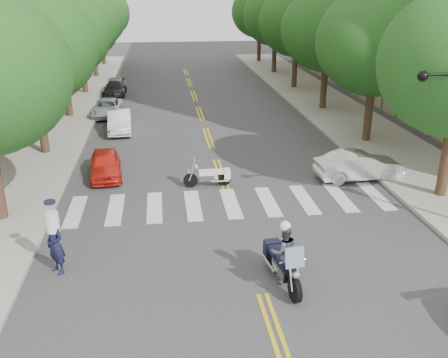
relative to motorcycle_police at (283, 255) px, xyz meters
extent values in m
plane|color=#38383A|center=(-0.71, -0.57, -0.91)|extent=(140.00, 140.00, 0.00)
cube|color=#9E9991|center=(-10.21, 21.43, -0.84)|extent=(5.00, 60.00, 0.15)
cube|color=#9E9991|center=(8.79, 21.43, -0.84)|extent=(5.00, 60.00, 0.15)
cylinder|color=#382316|center=(-9.51, 13.43, 0.75)|extent=(0.44, 0.44, 3.32)
ellipsoid|color=#254D16|center=(-9.51, 13.43, 4.65)|extent=(6.40, 6.40, 5.76)
cylinder|color=#382316|center=(-9.51, 21.43, 0.75)|extent=(0.44, 0.44, 3.32)
ellipsoid|color=#254D16|center=(-9.51, 21.43, 4.65)|extent=(6.40, 6.40, 5.76)
cylinder|color=#382316|center=(-9.51, 29.43, 0.75)|extent=(0.44, 0.44, 3.32)
ellipsoid|color=#254D16|center=(-9.51, 29.43, 4.65)|extent=(6.40, 6.40, 5.76)
cylinder|color=#382316|center=(-9.51, 37.43, 0.75)|extent=(0.44, 0.44, 3.32)
ellipsoid|color=#254D16|center=(-9.51, 37.43, 4.65)|extent=(6.40, 6.40, 5.76)
cylinder|color=#382316|center=(-9.51, 45.43, 0.75)|extent=(0.44, 0.44, 3.32)
ellipsoid|color=#254D16|center=(-9.51, 45.43, 4.65)|extent=(6.40, 6.40, 5.76)
cylinder|color=#382316|center=(8.09, 5.43, 0.75)|extent=(0.44, 0.44, 3.32)
cylinder|color=#382316|center=(8.09, 13.43, 0.75)|extent=(0.44, 0.44, 3.32)
ellipsoid|color=#254D16|center=(8.09, 13.43, 4.65)|extent=(6.40, 6.40, 5.76)
cylinder|color=#382316|center=(8.09, 21.43, 0.75)|extent=(0.44, 0.44, 3.32)
ellipsoid|color=#254D16|center=(8.09, 21.43, 4.65)|extent=(6.40, 6.40, 5.76)
cylinder|color=#382316|center=(8.09, 29.43, 0.75)|extent=(0.44, 0.44, 3.32)
ellipsoid|color=#254D16|center=(8.09, 29.43, 4.65)|extent=(6.40, 6.40, 5.76)
cylinder|color=#382316|center=(8.09, 37.43, 0.75)|extent=(0.44, 0.44, 3.32)
ellipsoid|color=#254D16|center=(8.09, 37.43, 4.65)|extent=(6.40, 6.40, 5.76)
cylinder|color=#382316|center=(8.09, 45.43, 0.75)|extent=(0.44, 0.44, 3.32)
ellipsoid|color=#254D16|center=(8.09, 45.43, 4.65)|extent=(6.40, 6.40, 5.76)
sphere|color=black|center=(5.19, 2.93, 4.64)|extent=(0.36, 0.36, 0.36)
cylinder|color=black|center=(0.13, -0.99, -0.54)|extent=(0.25, 0.77, 0.75)
cylinder|color=black|center=(-0.10, 0.76, -0.54)|extent=(0.29, 0.77, 0.75)
cube|color=silver|center=(0.01, -0.06, -0.42)|extent=(0.48, 1.03, 0.35)
cube|color=black|center=(0.02, -0.17, -0.14)|extent=(0.49, 0.82, 0.24)
cube|color=black|center=(-0.05, 0.43, -0.12)|extent=(0.52, 0.66, 0.18)
cube|color=black|center=(-0.12, 0.93, -0.25)|extent=(0.52, 0.39, 0.50)
cube|color=#8C99A5|center=(0.11, -0.85, 0.41)|extent=(0.57, 0.24, 0.60)
cube|color=red|center=(0.22, -0.65, 0.22)|extent=(0.12, 0.12, 0.09)
cube|color=#0C26E5|center=(-0.05, -0.68, 0.22)|extent=(0.12, 0.12, 0.09)
imported|color=#474C56|center=(0.01, -0.06, 0.16)|extent=(0.92, 0.76, 1.74)
sphere|color=silver|center=(0.01, -0.06, 0.98)|extent=(0.33, 0.33, 0.33)
cylinder|color=black|center=(-2.23, 7.92, -0.60)|extent=(0.63, 0.14, 0.63)
cylinder|color=black|center=(-0.75, 7.95, -0.60)|extent=(0.63, 0.18, 0.63)
cube|color=silver|center=(-1.45, 7.93, -0.50)|extent=(0.84, 0.31, 0.30)
cube|color=silver|center=(-1.54, 7.93, -0.27)|extent=(0.65, 0.35, 0.20)
cube|color=silver|center=(-1.03, 7.94, -0.25)|extent=(0.52, 0.38, 0.15)
cube|color=silver|center=(-0.61, 7.95, -0.36)|extent=(0.29, 0.41, 0.42)
cube|color=#8C99A5|center=(-2.11, 7.92, 0.20)|extent=(0.15, 0.47, 0.51)
cube|color=red|center=(-1.95, 7.81, 0.03)|extent=(0.09, 0.09, 0.07)
cube|color=#0C26E5|center=(-1.96, 8.03, 0.03)|extent=(0.09, 0.09, 0.07)
imported|color=#161732|center=(-6.75, 1.43, 0.06)|extent=(0.82, 0.84, 1.95)
imported|color=white|center=(5.47, 7.93, -0.26)|extent=(4.05, 1.61, 1.31)
imported|color=red|center=(-6.06, 9.75, -0.32)|extent=(1.77, 3.63, 1.19)
imported|color=white|center=(-5.91, 17.43, -0.28)|extent=(1.57, 3.93, 1.27)
imported|color=#B8BCC1|center=(-7.01, 21.55, -0.36)|extent=(2.02, 4.09, 1.11)
imported|color=black|center=(-7.01, 27.93, -0.33)|extent=(1.81, 4.08, 1.16)
imported|color=gray|center=(-7.01, 28.93, -0.24)|extent=(1.70, 3.99, 1.34)
camera|label=1|loc=(-3.35, -12.53, 7.41)|focal=40.00mm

